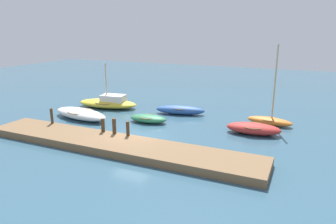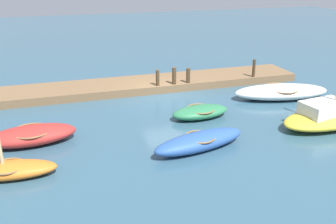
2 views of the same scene
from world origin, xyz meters
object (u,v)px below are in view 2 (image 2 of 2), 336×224
mooring_post_west (254,68)px  mooring_post_mid_west (188,76)px  motorboat_white (281,92)px  sailboat_yellow (331,115)px  dinghy_green (200,112)px  rowboat_orange (8,168)px  rowboat_red (32,135)px  mooring_post_mid_east (174,76)px  mooring_post_east (158,78)px  rowboat_blue (200,141)px

mooring_post_west → mooring_post_mid_west: mooring_post_west is taller
motorboat_white → mooring_post_mid_west: mooring_post_mid_west is taller
sailboat_yellow → motorboat_white: size_ratio=1.04×
dinghy_green → rowboat_orange: rowboat_orange is taller
rowboat_red → motorboat_white: 13.40m
motorboat_white → mooring_post_west: bearing=-79.1°
mooring_post_mid_west → mooring_post_mid_east: (0.88, 0.00, 0.06)m
dinghy_green → mooring_post_mid_west: mooring_post_mid_west is taller
mooring_post_west → mooring_post_east: size_ratio=1.19×
rowboat_blue → motorboat_white: (-6.77, -4.54, 0.04)m
rowboat_red → rowboat_orange: size_ratio=0.63×
rowboat_blue → mooring_post_mid_east: mooring_post_mid_east is taller
motorboat_white → mooring_post_mid_west: bearing=-24.7°
motorboat_white → mooring_post_east: 7.05m
mooring_post_west → mooring_post_east: mooring_post_west is taller
mooring_post_mid_west → mooring_post_east: 1.89m
dinghy_green → rowboat_red: 7.85m
dinghy_green → motorboat_white: 5.60m
motorboat_white → mooring_post_mid_west: size_ratio=6.33×
mooring_post_mid_west → motorboat_white: bearing=145.4°
rowboat_blue → sailboat_yellow: sailboat_yellow is taller
motorboat_white → rowboat_blue: bearing=43.8°
mooring_post_mid_west → mooring_post_east: mooring_post_east is taller
rowboat_orange → sailboat_yellow: (-14.10, -0.57, 0.07)m
dinghy_green → mooring_post_east: (0.89, -4.39, 0.61)m
rowboat_red → mooring_post_west: bearing=-163.6°
sailboat_yellow → mooring_post_east: sailboat_yellow is taller
sailboat_yellow → mooring_post_mid_west: size_ratio=6.56×
rowboat_orange → mooring_post_mid_east: 11.57m
rowboat_orange → mooring_post_west: bearing=-143.9°
rowboat_blue → rowboat_orange: (7.24, 0.00, 0.02)m
rowboat_orange → mooring_post_mid_west: size_ratio=6.74×
rowboat_red → mooring_post_mid_east: mooring_post_mid_east is taller
mooring_post_west → mooring_post_mid_east: mooring_post_west is taller
mooring_post_west → rowboat_blue: bearing=48.5°
mooring_post_mid_west → mooring_post_mid_east: bearing=0.0°
rowboat_orange → motorboat_white: 14.73m
dinghy_green → sailboat_yellow: 6.13m
mooring_post_east → rowboat_orange: bearing=44.7°
rowboat_blue → mooring_post_west: (-6.72, -7.60, 0.64)m
sailboat_yellow → mooring_post_west: 7.06m
mooring_post_east → motorboat_white: bearing=154.2°
rowboat_blue → mooring_post_west: 10.17m
rowboat_blue → sailboat_yellow: size_ratio=0.74×
dinghy_green → mooring_post_mid_east: bearing=-96.6°
rowboat_blue → mooring_post_mid_east: 7.76m
rowboat_blue → rowboat_orange: size_ratio=0.72×
dinghy_green → mooring_post_east: size_ratio=3.27×
rowboat_orange → mooring_post_east: bearing=-127.7°
mooring_post_west → mooring_post_mid_east: size_ratio=1.10×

